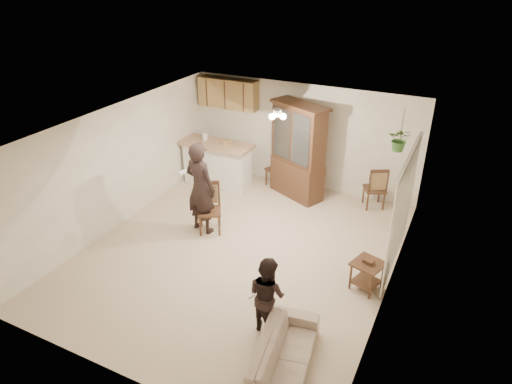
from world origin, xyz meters
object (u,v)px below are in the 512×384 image
at_px(chair_hutch_left, 277,175).
at_px(chair_hutch_right, 374,195).
at_px(sofa, 283,351).
at_px(adult, 201,190).
at_px(child, 267,293).
at_px(china_hutch, 298,152).
at_px(chair_bar, 210,218).
at_px(side_table, 367,275).

bearing_deg(chair_hutch_left, chair_hutch_right, 24.80).
relative_size(sofa, adult, 1.04).
distance_m(child, china_hutch, 4.47).
xyz_separation_m(sofa, china_hutch, (-1.76, 4.92, 0.72)).
bearing_deg(sofa, chair_hutch_left, 15.51).
height_order(china_hutch, chair_hutch_right, china_hutch).
distance_m(china_hutch, chair_bar, 2.61).
distance_m(child, chair_hutch_right, 4.55).
bearing_deg(china_hutch, chair_hutch_left, -176.33).
height_order(chair_bar, chair_hutch_right, chair_bar).
bearing_deg(chair_hutch_right, china_hutch, -21.39).
xyz_separation_m(china_hutch, side_table, (2.33, -2.69, -0.82)).
relative_size(sofa, child, 1.39).
relative_size(china_hutch, chair_bar, 2.13).
bearing_deg(chair_hutch_left, sofa, -40.15).
xyz_separation_m(adult, side_table, (3.48, -0.40, -0.63)).
bearing_deg(chair_hutch_right, side_table, 72.27).
bearing_deg(china_hutch, adult, -91.94).
xyz_separation_m(sofa, child, (-0.54, 0.64, 0.31)).
relative_size(child, side_table, 2.25).
relative_size(side_table, chair_bar, 0.58).
distance_m(chair_bar, chair_hutch_right, 3.72).
height_order(adult, china_hutch, china_hutch).
distance_m(china_hutch, chair_hutch_right, 1.95).
xyz_separation_m(child, side_table, (1.11, 1.58, -0.40)).
height_order(sofa, chair_bar, chair_bar).
distance_m(adult, chair_hutch_left, 2.67).
height_order(sofa, chair_hutch_right, chair_hutch_right).
bearing_deg(chair_bar, chair_hutch_right, 12.40).
bearing_deg(chair_hutch_right, adult, 12.14).
relative_size(china_hutch, side_table, 3.67).
relative_size(side_table, chair_hutch_right, 0.60).
bearing_deg(china_hutch, side_table, -24.38).
relative_size(adult, side_table, 3.00).
relative_size(sofa, chair_bar, 1.81).
relative_size(child, chair_hutch_left, 1.39).
height_order(china_hutch, side_table, china_hutch).
bearing_deg(chair_hutch_left, china_hutch, 3.99).
height_order(adult, chair_hutch_right, adult).
bearing_deg(sofa, chair_bar, 36.87).
bearing_deg(chair_hutch_left, chair_bar, -73.23).
bearing_deg(adult, chair_hutch_left, -91.78).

